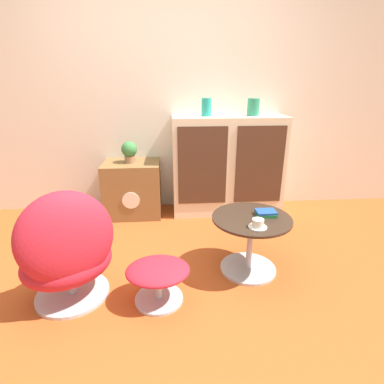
% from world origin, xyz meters
% --- Properties ---
extents(ground_plane, '(12.00, 12.00, 0.00)m').
position_xyz_m(ground_plane, '(0.00, 0.00, 0.00)').
color(ground_plane, '#B74C1E').
extents(wall_back, '(6.40, 0.06, 2.60)m').
position_xyz_m(wall_back, '(0.00, 1.67, 1.30)').
color(wall_back, silver).
rests_on(wall_back, ground_plane).
extents(sideboard, '(1.20, 0.42, 1.07)m').
position_xyz_m(sideboard, '(0.63, 1.43, 0.54)').
color(sideboard, beige).
rests_on(sideboard, ground_plane).
extents(tv_console, '(0.60, 0.47, 0.60)m').
position_xyz_m(tv_console, '(-0.42, 1.41, 0.30)').
color(tv_console, brown).
rests_on(tv_console, ground_plane).
extents(egg_chair, '(0.78, 0.76, 0.82)m').
position_xyz_m(egg_chair, '(-0.68, 0.01, 0.38)').
color(egg_chair, '#B7B7BC').
rests_on(egg_chair, ground_plane).
extents(ottoman, '(0.43, 0.36, 0.28)m').
position_xyz_m(ottoman, '(-0.10, -0.05, 0.20)').
color(ottoman, '#B7B7BC').
rests_on(ottoman, ground_plane).
extents(coffee_table, '(0.60, 0.60, 0.46)m').
position_xyz_m(coffee_table, '(0.59, 0.26, 0.28)').
color(coffee_table, '#B7B7BC').
rests_on(coffee_table, ground_plane).
extents(vase_leftmost, '(0.10, 0.10, 0.18)m').
position_xyz_m(vase_leftmost, '(0.38, 1.44, 1.16)').
color(vase_leftmost, teal).
rests_on(vase_leftmost, sideboard).
extents(vase_inner_left, '(0.12, 0.12, 0.18)m').
position_xyz_m(vase_inner_left, '(0.88, 1.44, 1.16)').
color(vase_inner_left, '#2D8E6B').
rests_on(vase_inner_left, sideboard).
extents(potted_plant, '(0.16, 0.16, 0.22)m').
position_xyz_m(potted_plant, '(-0.43, 1.41, 0.72)').
color(potted_plant, '#996B4C').
rests_on(potted_plant, tv_console).
extents(teacup, '(0.13, 0.13, 0.06)m').
position_xyz_m(teacup, '(0.59, 0.09, 0.48)').
color(teacup, silver).
rests_on(teacup, coffee_table).
extents(book_stack, '(0.15, 0.12, 0.04)m').
position_xyz_m(book_stack, '(0.71, 0.28, 0.48)').
color(book_stack, '#237038').
rests_on(book_stack, coffee_table).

